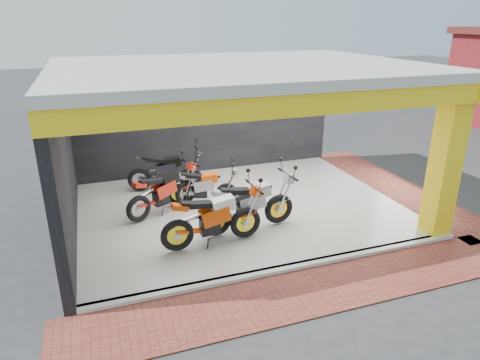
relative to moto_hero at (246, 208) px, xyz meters
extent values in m
plane|color=#2D2D30|center=(0.47, -0.34, -0.82)|extent=(80.00, 80.00, 0.00)
cube|color=silver|center=(0.47, 1.66, -0.77)|extent=(8.00, 6.00, 0.10)
cube|color=beige|center=(0.47, 1.66, 2.78)|extent=(8.40, 6.40, 0.20)
cube|color=black|center=(0.47, 4.76, 0.93)|extent=(8.20, 0.20, 3.50)
cube|color=black|center=(-3.63, 1.66, 0.93)|extent=(0.20, 6.20, 3.50)
cube|color=yellow|center=(4.22, -1.09, 0.93)|extent=(0.50, 0.50, 3.50)
cube|color=yellow|center=(0.47, -1.34, 2.48)|extent=(8.40, 0.30, 0.40)
cube|color=yellow|center=(4.47, 1.66, 2.48)|extent=(0.30, 6.40, 0.40)
cube|color=silver|center=(0.47, -1.36, -0.77)|extent=(8.00, 0.20, 0.10)
cube|color=brown|center=(0.47, -2.14, -0.81)|extent=(9.00, 1.40, 0.03)
cube|color=brown|center=(5.27, 1.66, -0.81)|extent=(1.40, 7.00, 0.03)
camera|label=1|loc=(-2.91, -7.91, 3.86)|focal=32.00mm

